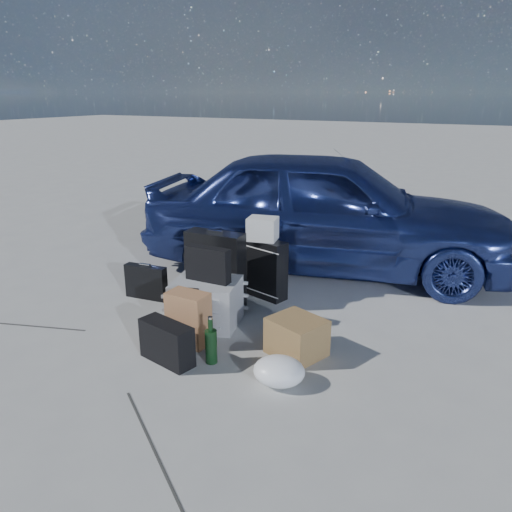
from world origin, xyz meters
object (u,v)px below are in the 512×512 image
Objects in this scene: suitcase_right at (264,268)px; cardboard_box at (297,337)px; duffel_bag at (212,272)px; suitcase_left at (216,269)px; briefcase at (146,282)px; green_bottle at (211,341)px; car at (326,210)px; pelican_case at (207,302)px.

cardboard_box is (0.72, -0.87, -0.14)m from suitcase_right.
suitcase_left is at bearing -32.84° from duffel_bag.
briefcase is 1.20× the size of green_bottle.
duffel_bag is at bearing 128.70° from car.
suitcase_left is 1.23× the size of suitcase_right.
green_bottle is at bearing -37.55° from duffel_bag.
green_bottle is at bearing -62.90° from suitcase_left.
car is at bearing 66.86° from suitcase_left.
car is 6.87× the size of suitcase_right.
car is 2.01m from briefcase.
pelican_case reaches higher than cardboard_box.
suitcase_right is (-0.22, -1.01, -0.37)m from car.
duffel_bag is at bearing 123.92° from suitcase_left.
car is 1.10m from suitcase_right.
car is 2.32m from green_bottle.
suitcase_left reaches higher than green_bottle.
suitcase_right is 1.62× the size of green_bottle.
green_bottle is (0.79, -1.24, 0.02)m from duffel_bag.
green_bottle is (-0.48, -0.39, 0.03)m from cardboard_box.
duffel_bag is 1.62× the size of cardboard_box.
suitcase_right is (0.14, 0.75, 0.09)m from pelican_case.
pelican_case is at bearing -19.71° from briefcase.
suitcase_left reaches higher than duffel_bag.
green_bottle reaches higher than duffel_bag.
pelican_case is at bearing -40.32° from duffel_bag.
cardboard_box is at bearing -35.60° from suitcase_right.
cardboard_box is 0.62m from green_bottle.
car is at bearing 92.42° from suitcase_right.
duffel_bag is (-0.42, 0.73, -0.04)m from pelican_case.
suitcase_left is 0.49m from duffel_bag.
pelican_case is 1.27× the size of briefcase.
car reaches higher than suitcase_left.
cardboard_box is at bearing -16.84° from briefcase.
duffel_bag is at bearing 104.87° from pelican_case.
suitcase_left reaches higher than pelican_case.
pelican_case is at bearing 154.21° from car.
suitcase_right is 0.92× the size of duffel_bag.
car reaches higher than pelican_case.
green_bottle is (1.17, -0.70, 0.01)m from briefcase.
suitcase_left is 1.83× the size of cardboard_box.
green_bottle reaches higher than cardboard_box.
pelican_case is 0.63m from green_bottle.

